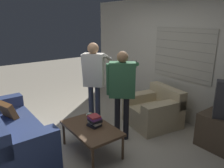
% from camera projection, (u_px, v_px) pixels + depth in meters
% --- Properties ---
extents(ground_plane, '(16.00, 16.00, 0.00)m').
position_uv_depth(ground_plane, '(91.00, 141.00, 3.93)').
color(ground_plane, '#B2A893').
extents(wall_back, '(5.20, 0.08, 2.55)m').
position_uv_depth(wall_back, '(170.00, 59.00, 4.72)').
color(wall_back, '#BCB7A8').
rests_on(wall_back, ground_plane).
extents(couch_blue, '(1.96, 0.83, 0.82)m').
position_uv_depth(couch_blue, '(10.00, 134.00, 3.54)').
color(couch_blue, navy).
rests_on(couch_blue, ground_plane).
extents(armchair_beige, '(1.06, 1.05, 0.76)m').
position_uv_depth(armchair_beige, '(154.00, 110.00, 4.49)').
color(armchair_beige, '#C6B289').
rests_on(armchair_beige, ground_plane).
extents(coffee_table, '(1.03, 0.62, 0.44)m').
position_uv_depth(coffee_table, '(91.00, 129.00, 3.51)').
color(coffee_table, brown).
rests_on(coffee_table, ground_plane).
extents(person_left_standing, '(0.48, 0.81, 1.69)m').
position_uv_depth(person_left_standing, '(94.00, 75.00, 4.22)').
color(person_left_standing, '#33384C').
rests_on(person_left_standing, ground_plane).
extents(person_right_standing, '(0.53, 0.81, 1.60)m').
position_uv_depth(person_right_standing, '(122.00, 85.00, 3.73)').
color(person_right_standing, black).
rests_on(person_right_standing, ground_plane).
extents(book_stack, '(0.24, 0.22, 0.18)m').
position_uv_depth(book_stack, '(94.00, 121.00, 3.51)').
color(book_stack, black).
rests_on(book_stack, coffee_table).
extents(soda_can, '(0.07, 0.07, 0.13)m').
position_uv_depth(soda_can, '(89.00, 117.00, 3.73)').
color(soda_can, '#238E47').
rests_on(soda_can, coffee_table).
extents(spare_remote, '(0.11, 0.13, 0.02)m').
position_uv_depth(spare_remote, '(90.00, 115.00, 3.92)').
color(spare_remote, white).
rests_on(spare_remote, coffee_table).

